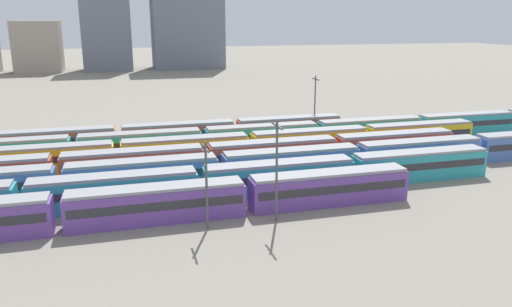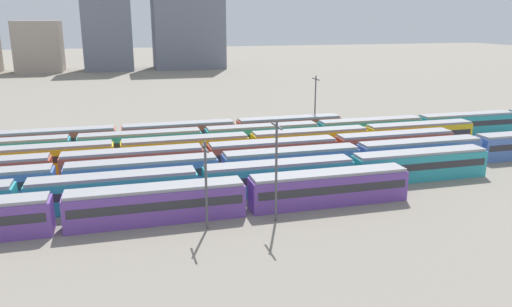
{
  "view_description": "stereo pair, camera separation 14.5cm",
  "coord_description": "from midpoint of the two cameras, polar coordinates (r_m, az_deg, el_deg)",
  "views": [
    {
      "loc": [
        11.36,
        -48.99,
        20.14
      ],
      "look_at": [
        29.24,
        15.6,
        2.04
      ],
      "focal_mm": 35.39,
      "sensor_mm": 36.0,
      "label": 1
    },
    {
      "loc": [
        11.5,
        -49.03,
        20.14
      ],
      "look_at": [
        29.24,
        15.6,
        2.04
      ],
      "focal_mm": 35.39,
      "sensor_mm": 36.0,
      "label": 2
    }
  ],
  "objects": [
    {
      "name": "distant_building_2",
      "position": [
        210.73,
        -16.51,
        13.97
      ],
      "size": [
        18.35,
        16.7,
        36.28
      ],
      "primitive_type": "cube",
      "color": "slate",
      "rests_on": "ground_plane"
    },
    {
      "name": "train_track_2",
      "position": [
        69.27,
        11.47,
        -0.46
      ],
      "size": [
        112.5,
        3.06,
        3.75
      ],
      "color": "#4C70BC",
      "rests_on": "ground_plane"
    },
    {
      "name": "train_track_5",
      "position": [
        83.25,
        7.03,
        2.34
      ],
      "size": [
        112.5,
        3.06,
        3.75
      ],
      "color": "teal",
      "rests_on": "ground_plane"
    },
    {
      "name": "distant_building_1",
      "position": [
        212.8,
        -23.3,
        11.05
      ],
      "size": [
        16.71,
        15.94,
        19.0
      ],
      "primitive_type": "cube",
      "color": "#A89989",
      "rests_on": "ground_plane"
    },
    {
      "name": "train_track_6",
      "position": [
        82.76,
        -8.65,
        2.21
      ],
      "size": [
        55.8,
        3.06,
        3.75
      ],
      "color": "#BC4C38",
      "rests_on": "ground_plane"
    },
    {
      "name": "distant_building_3",
      "position": [
        212.72,
        -7.74,
        15.09
      ],
      "size": [
        27.81,
        19.09,
        41.11
      ],
      "primitive_type": "cube",
      "color": "slate",
      "rests_on": "ground_plane"
    },
    {
      "name": "train_track_4",
      "position": [
        74.44,
        -0.66,
        0.93
      ],
      "size": [
        74.7,
        3.06,
        3.75
      ],
      "color": "yellow",
      "rests_on": "ground_plane"
    },
    {
      "name": "catenary_pole_2",
      "position": [
        48.78,
        -5.59,
        -3.11
      ],
      "size": [
        0.24,
        3.2,
        8.83
      ],
      "color": "#4C4C51",
      "rests_on": "ground_plane"
    },
    {
      "name": "train_track_1",
      "position": [
        57.81,
        -6.24,
        -3.37
      ],
      "size": [
        74.7,
        3.06,
        3.75
      ],
      "color": "teal",
      "rests_on": "ground_plane"
    },
    {
      "name": "ground_plane",
      "position": [
        68.64,
        -24.24,
        -3.33
      ],
      "size": [
        600.0,
        600.0,
        0.0
      ],
      "primitive_type": "plane",
      "color": "gray"
    },
    {
      "name": "train_track_3",
      "position": [
        68.0,
        -5.64,
        -0.52
      ],
      "size": [
        74.7,
        3.06,
        3.75
      ],
      "color": "#BC4C38",
      "rests_on": "ground_plane"
    },
    {
      "name": "catenary_pole_1",
      "position": [
        91.27,
        6.75,
        5.88
      ],
      "size": [
        0.24,
        3.2,
        10.22
      ],
      "color": "#4C4C51",
      "rests_on": "ground_plane"
    },
    {
      "name": "train_track_0",
      "position": [
        52.38,
        -11.1,
        -5.56
      ],
      "size": [
        55.8,
        3.06,
        3.75
      ],
      "color": "#6B429E",
      "rests_on": "ground_plane"
    },
    {
      "name": "catenary_pole_0",
      "position": [
        50.19,
        2.39,
        -1.47
      ],
      "size": [
        0.24,
        3.2,
        10.54
      ],
      "color": "#4C4C51",
      "rests_on": "ground_plane"
    }
  ]
}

